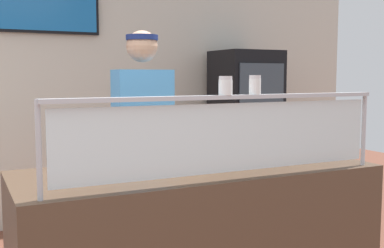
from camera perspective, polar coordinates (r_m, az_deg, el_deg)
shop_rear_unit at (r=4.90m, az=-12.24°, el=4.50°), size 6.38×0.13×2.70m
sneeze_guard at (r=2.33m, az=4.38°, el=-0.23°), size 1.81×0.06×0.42m
pizza_tray at (r=2.70m, az=-2.19°, el=-4.74°), size 0.41×0.41×0.04m
pizza_server at (r=2.66m, az=-2.91°, el=-4.42°), size 0.09×0.28×0.01m
parmesan_shaker at (r=2.31m, az=4.02°, el=4.45°), size 0.07×0.07×0.09m
pepper_flake_shaker at (r=2.40m, az=7.52°, el=4.51°), size 0.06×0.06×0.10m
worker_figure at (r=3.26m, az=-5.76°, el=-2.25°), size 0.41×0.50×1.76m
drink_fridge at (r=5.14m, az=6.40°, el=-0.91°), size 0.62×0.61×1.72m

